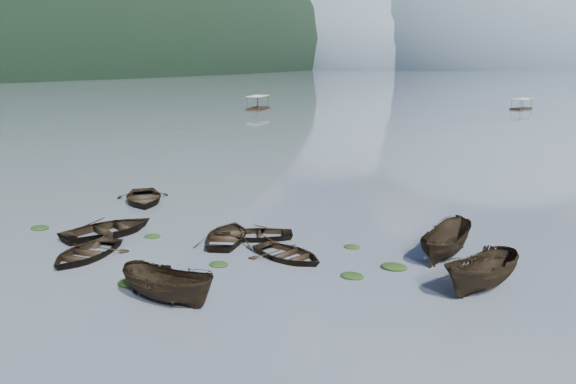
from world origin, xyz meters
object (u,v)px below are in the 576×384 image
at_px(rowboat_0, 85,258).
at_px(pontoon_left, 258,110).
at_px(rowboat_3, 228,240).
at_px(pontoon_centre, 521,109).

bearing_deg(rowboat_0, pontoon_left, 107.01).
height_order(rowboat_0, pontoon_left, pontoon_left).
bearing_deg(rowboat_0, rowboat_3, 42.11).
height_order(rowboat_0, rowboat_3, rowboat_3).
xyz_separation_m(rowboat_0, pontoon_left, (-33.20, 81.20, 0.00)).
relative_size(rowboat_3, pontoon_centre, 0.83).
xyz_separation_m(rowboat_0, pontoon_centre, (14.76, 103.72, 0.00)).
relative_size(rowboat_0, pontoon_left, 0.63).
xyz_separation_m(pontoon_left, pontoon_centre, (47.97, 22.52, 0.00)).
height_order(pontoon_left, pontoon_centre, pontoon_left).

